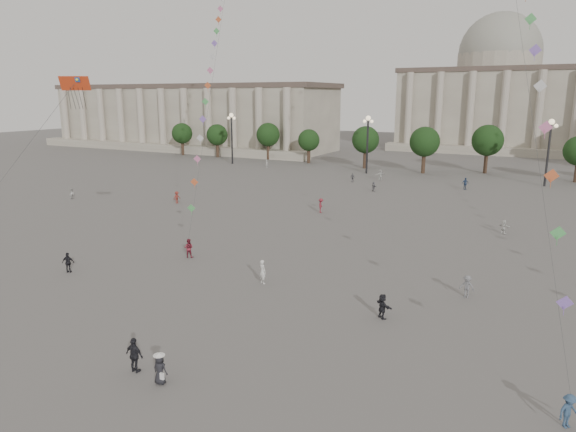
% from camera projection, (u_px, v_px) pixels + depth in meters
% --- Properties ---
extents(ground, '(360.00, 360.00, 0.00)m').
position_uv_depth(ground, '(207.00, 354.00, 28.87)').
color(ground, '#524F4D').
rests_on(ground, ground).
extents(hall_west, '(84.00, 26.22, 17.20)m').
position_uv_depth(hall_west, '(189.00, 117.00, 141.80)').
color(hall_west, gray).
rests_on(hall_west, ground).
extents(hall_central, '(48.30, 34.30, 35.50)m').
position_uv_depth(hall_central, '(495.00, 95.00, 137.00)').
color(hall_central, gray).
rests_on(hall_central, ground).
extents(tree_row, '(137.12, 5.12, 8.00)m').
position_uv_depth(tree_row, '(459.00, 144.00, 94.87)').
color(tree_row, '#332419').
rests_on(tree_row, ground).
extents(lamp_post_far_west, '(2.00, 0.90, 10.65)m').
position_uv_depth(lamp_post_far_west, '(232.00, 129.00, 107.88)').
color(lamp_post_far_west, '#262628').
rests_on(lamp_post_far_west, ground).
extents(lamp_post_mid_west, '(2.00, 0.90, 10.65)m').
position_uv_depth(lamp_post_mid_west, '(368.00, 134.00, 94.31)').
color(lamp_post_mid_west, '#262628').
rests_on(lamp_post_mid_west, ground).
extents(lamp_post_mid_east, '(2.00, 0.90, 10.65)m').
position_uv_depth(lamp_post_mid_east, '(550.00, 140.00, 80.74)').
color(lamp_post_mid_east, '#262628').
rests_on(lamp_post_mid_east, ground).
extents(person_crowd_0, '(1.14, 1.01, 1.85)m').
position_uv_depth(person_crowd_0, '(465.00, 184.00, 79.38)').
color(person_crowd_0, navy).
rests_on(person_crowd_0, ground).
extents(person_crowd_1, '(0.81, 0.89, 1.49)m').
position_uv_depth(person_crowd_1, '(72.00, 194.00, 72.24)').
color(person_crowd_1, '#B4B4B0').
rests_on(person_crowd_1, ground).
extents(person_crowd_2, '(0.87, 1.18, 1.62)m').
position_uv_depth(person_crowd_2, '(177.00, 197.00, 69.21)').
color(person_crowd_2, maroon).
rests_on(person_crowd_2, ground).
extents(person_crowd_3, '(1.53, 1.34, 1.67)m').
position_uv_depth(person_crowd_3, '(382.00, 306.00, 33.38)').
color(person_crowd_3, black).
rests_on(person_crowd_3, ground).
extents(person_crowd_4, '(1.50, 1.61, 1.80)m').
position_uv_depth(person_crowd_4, '(380.00, 175.00, 88.22)').
color(person_crowd_4, silver).
rests_on(person_crowd_4, ground).
extents(person_crowd_6, '(1.14, 0.73, 1.66)m').
position_uv_depth(person_crowd_6, '(467.00, 286.00, 36.87)').
color(person_crowd_6, slate).
rests_on(person_crowd_6, ground).
extents(person_crowd_7, '(1.43, 1.03, 1.49)m').
position_uv_depth(person_crowd_7, '(504.00, 227.00, 53.95)').
color(person_crowd_7, silver).
rests_on(person_crowd_7, ground).
extents(person_crowd_10, '(0.41, 0.60, 1.57)m').
position_uv_depth(person_crowd_10, '(267.00, 164.00, 103.29)').
color(person_crowd_10, '#AEAFAA').
rests_on(person_crowd_10, ground).
extents(person_crowd_12, '(1.30, 1.26, 1.48)m').
position_uv_depth(person_crowd_12, '(374.00, 186.00, 77.91)').
color(person_crowd_12, slate).
rests_on(person_crowd_12, ground).
extents(person_crowd_13, '(0.83, 0.72, 1.91)m').
position_uv_depth(person_crowd_13, '(263.00, 272.00, 39.56)').
color(person_crowd_13, silver).
rests_on(person_crowd_13, ground).
extents(person_crowd_16, '(0.93, 0.59, 1.48)m').
position_uv_depth(person_crowd_16, '(352.00, 178.00, 86.28)').
color(person_crowd_16, '#5A5A5E').
rests_on(person_crowd_16, ground).
extents(person_crowd_17, '(0.96, 1.30, 1.80)m').
position_uv_depth(person_crowd_17, '(321.00, 206.00, 63.65)').
color(person_crowd_17, maroon).
rests_on(person_crowd_17, ground).
extents(tourist_1, '(1.14, 0.50, 1.92)m').
position_uv_depth(tourist_1, '(135.00, 355.00, 26.83)').
color(tourist_1, black).
rests_on(tourist_1, ground).
extents(tourist_4, '(1.07, 0.80, 1.69)m').
position_uv_depth(tourist_4, '(68.00, 263.00, 42.06)').
color(tourist_4, black).
rests_on(tourist_4, ground).
extents(kite_flyer_0, '(1.01, 0.90, 1.73)m').
position_uv_depth(kite_flyer_0, '(189.00, 248.00, 46.01)').
color(kite_flyer_0, maroon).
rests_on(kite_flyer_0, ground).
extents(kite_flyer_1, '(1.12, 1.16, 1.58)m').
position_uv_depth(kite_flyer_1, '(569.00, 411.00, 22.36)').
color(kite_flyer_1, '#2F4A6B').
rests_on(kite_flyer_1, ground).
extents(hat_person, '(0.80, 0.60, 1.69)m').
position_uv_depth(hat_person, '(160.00, 368.00, 25.76)').
color(hat_person, black).
rests_on(hat_person, ground).
extents(dragon_kite, '(4.11, 5.34, 17.38)m').
position_uv_depth(dragon_kite, '(74.00, 94.00, 38.13)').
color(dragon_kite, red).
rests_on(dragon_kite, ground).
extents(kite_train_west, '(19.24, 37.06, 57.33)m').
position_uv_depth(kite_train_west, '(219.00, 25.00, 62.82)').
color(kite_train_west, '#3F3F3F').
rests_on(kite_train_west, ground).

